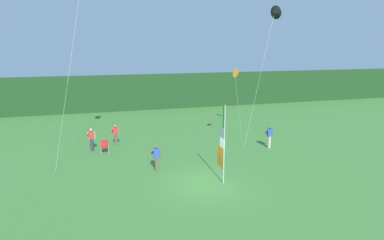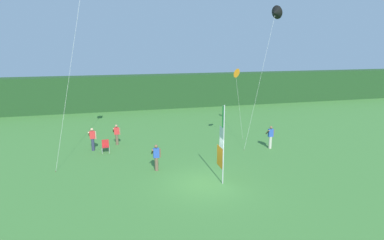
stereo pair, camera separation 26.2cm
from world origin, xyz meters
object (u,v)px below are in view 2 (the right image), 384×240
object	(u,v)px
person_far_right	(156,157)
banner_flag	(222,145)
person_near_banner	(93,139)
kite_black_delta_0	(275,13)
person_far_left	(117,134)
folding_chair	(105,145)
person_mid_field	(270,137)
kite_orange_delta_1	(235,73)

from	to	relation	value
person_far_right	banner_flag	bearing A→B (deg)	-37.84
person_near_banner	kite_black_delta_0	world-z (taller)	kite_black_delta_0
person_far_left	kite_black_delta_0	distance (m)	14.44
person_near_banner	kite_black_delta_0	xyz separation A→B (m)	(12.81, -2.03, 8.68)
person_near_banner	person_far_left	distance (m)	1.98
person_far_left	kite_black_delta_0	xyz separation A→B (m)	(11.09, -3.01, 8.73)
banner_flag	folding_chair	bearing A→B (deg)	132.38
person_near_banner	person_mid_field	distance (m)	12.88
banner_flag	person_mid_field	xyz separation A→B (m)	(5.49, 4.65, -1.21)
banner_flag	person_mid_field	bearing A→B (deg)	40.30
person_far_left	person_near_banner	bearing A→B (deg)	-150.23
banner_flag	folding_chair	world-z (taller)	banner_flag
folding_chair	kite_black_delta_0	bearing A→B (deg)	-6.75
folding_chair	person_far_right	bearing A→B (deg)	-55.26
banner_flag	person_near_banner	bearing A→B (deg)	133.64
banner_flag	person_far_left	bearing A→B (deg)	122.55
person_near_banner	kite_orange_delta_1	size ratio (longest dim) A/B	0.29
person_far_left	banner_flag	bearing A→B (deg)	-57.45
person_near_banner	folding_chair	bearing A→B (deg)	-35.37
banner_flag	kite_black_delta_0	size ratio (longest dim) A/B	0.43
person_near_banner	kite_orange_delta_1	distance (m)	11.42
person_far_left	person_far_right	xyz separation A→B (m)	(2.14, -5.90, 0.04)
person_mid_field	person_far_right	xyz separation A→B (m)	(-8.72, -2.15, -0.03)
person_far_left	person_mid_field	bearing A→B (deg)	-19.08
banner_flag	person_far_left	xyz separation A→B (m)	(-5.37, 8.41, -1.27)
kite_orange_delta_1	person_mid_field	bearing A→B (deg)	-41.35
kite_black_delta_0	banner_flag	bearing A→B (deg)	-136.69
folding_chair	kite_orange_delta_1	bearing A→B (deg)	-1.68
person_near_banner	folding_chair	distance (m)	1.14
person_far_left	kite_orange_delta_1	world-z (taller)	kite_orange_delta_1
person_far_right	kite_orange_delta_1	xyz separation A→B (m)	(6.59, 4.02, 4.54)
banner_flag	kite_orange_delta_1	world-z (taller)	kite_orange_delta_1
banner_flag	kite_orange_delta_1	size ratio (longest dim) A/B	0.76
folding_chair	kite_orange_delta_1	size ratio (longest dim) A/B	0.15
folding_chair	banner_flag	bearing A→B (deg)	-47.62
person_near_banner	banner_flag	bearing A→B (deg)	-46.36
person_mid_field	kite_orange_delta_1	bearing A→B (deg)	138.65
person_mid_field	person_far_left	size ratio (longest dim) A/B	1.07
folding_chair	kite_orange_delta_1	world-z (taller)	kite_orange_delta_1
person_far_left	kite_orange_delta_1	xyz separation A→B (m)	(8.73, -1.88, 4.57)
banner_flag	person_far_left	world-z (taller)	banner_flag
person_far_right	person_far_left	bearing A→B (deg)	109.93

